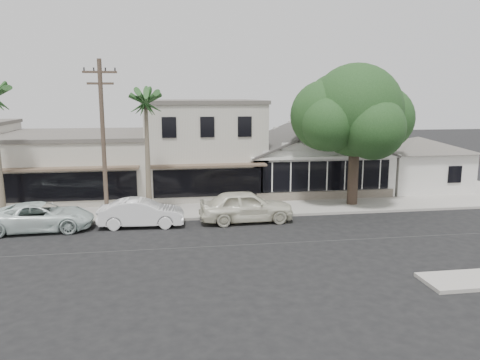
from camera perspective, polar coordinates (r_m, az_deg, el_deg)
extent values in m
plane|color=black|center=(23.03, 5.54, -7.66)|extent=(140.00, 140.00, 0.00)
cube|color=#9E9991|center=(28.92, -13.52, -4.02)|extent=(90.00, 3.50, 0.15)
cube|color=white|center=(35.75, 8.38, 1.20)|extent=(10.00, 8.00, 3.00)
cube|color=black|center=(31.91, 10.54, 0.50)|extent=(8.80, 0.10, 2.00)
cube|color=#60564C|center=(32.19, 10.45, -1.95)|extent=(9.60, 0.18, 0.70)
cube|color=white|center=(38.11, 20.69, 1.21)|extent=(6.00, 6.00, 3.00)
cube|color=beige|center=(35.01, -4.68, 3.98)|extent=(8.00, 10.00, 6.50)
cube|color=beige|center=(35.64, -19.24, 1.68)|extent=(10.00, 10.00, 4.20)
cylinder|color=brown|center=(26.75, -16.31, 4.35)|extent=(0.24, 0.24, 9.00)
cube|color=brown|center=(26.65, -16.73, 12.49)|extent=(1.80, 0.12, 0.12)
cube|color=brown|center=(26.63, -16.67, 11.21)|extent=(1.40, 0.12, 0.12)
imported|color=silver|center=(26.49, 0.76, -3.19)|extent=(5.36, 2.29, 1.80)
imported|color=white|center=(26.12, -11.93, -3.94)|extent=(4.67, 1.82, 1.52)
imported|color=silver|center=(26.96, -23.10, -4.13)|extent=(5.46, 2.66, 1.50)
cylinder|color=#48362B|center=(30.89, 13.60, 0.14)|extent=(0.67, 0.67, 3.58)
sphere|color=#1B3917|center=(30.45, 13.95, 8.26)|extent=(5.82, 5.82, 5.82)
sphere|color=#1B3917|center=(31.90, 16.80, 7.20)|extent=(4.26, 4.26, 4.26)
sphere|color=#1B3917|center=(30.23, 10.43, 7.74)|extent=(4.48, 4.48, 4.48)
sphere|color=#1B3917|center=(29.14, 15.95, 6.11)|extent=(3.81, 3.81, 3.81)
sphere|color=#1B3917|center=(31.86, 11.59, 9.04)|extent=(4.03, 4.03, 4.03)
sphere|color=#1B3917|center=(32.40, 15.15, 9.70)|extent=(3.58, 3.58, 3.58)
sphere|color=#1B3917|center=(28.92, 10.86, 6.73)|extent=(3.36, 3.36, 3.36)
cone|color=#726651|center=(27.30, -11.18, 2.08)|extent=(0.36, 0.36, 6.54)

